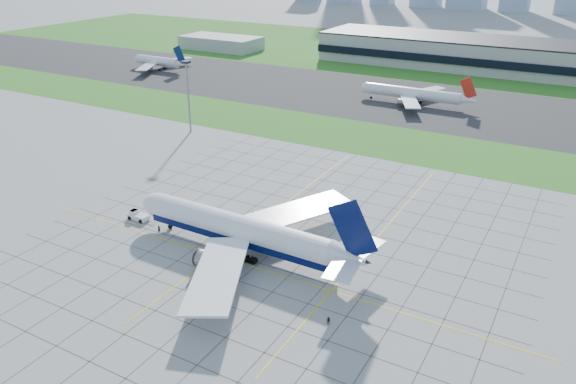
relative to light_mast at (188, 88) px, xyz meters
name	(u,v)px	position (x,y,z in m)	size (l,w,h in m)	color
ground	(259,263)	(70.00, -65.00, -16.18)	(1400.00, 1400.00, 0.00)	#989893
grass_median	(399,143)	(70.00, 25.00, -16.16)	(700.00, 35.00, 0.04)	#367621
asphalt_taxiway	(442,106)	(70.00, 80.00, -16.15)	(700.00, 75.00, 0.04)	#383838
grass_far	(494,61)	(70.00, 190.00, -16.16)	(700.00, 145.00, 0.04)	#367621
apron_markings	(286,242)	(70.43, -53.91, -16.17)	(120.00, 130.00, 0.03)	#474744
terminal	(568,61)	(110.00, 164.87, -8.29)	(260.00, 43.00, 15.80)	#B7B7B2
service_block	(221,43)	(-90.00, 145.00, -12.18)	(50.00, 25.00, 8.00)	#B7B7B2
light_mast	(188,88)	(0.00, 0.00, 0.00)	(2.50, 2.50, 25.60)	gray
airliner	(241,230)	(63.73, -62.42, -11.01)	(60.07, 60.88, 18.91)	white
pushback_tug	(138,216)	(32.59, -62.15, -15.18)	(8.09, 2.92, 2.25)	white
crew_near	(159,229)	(42.05, -65.01, -15.20)	(0.71, 0.47, 1.96)	black
crew_far	(328,321)	(92.13, -76.85, -15.37)	(0.79, 0.62, 1.63)	black
distant_jet_0	(159,61)	(-82.44, 77.43, -11.70)	(31.91, 42.66, 14.08)	white
distant_jet_1	(413,94)	(58.25, 76.63, -11.69)	(46.95, 42.66, 14.08)	white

